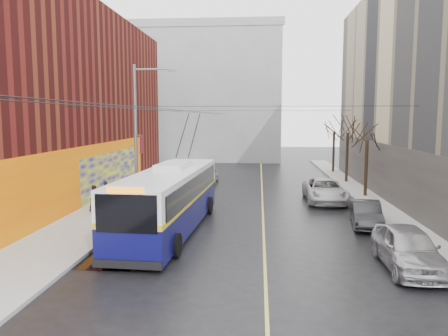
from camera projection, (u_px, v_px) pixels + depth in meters
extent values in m
plane|color=black|center=(226.00, 270.00, 16.79)|extent=(140.00, 140.00, 0.00)
cube|color=gray|center=(121.00, 204.00, 29.29)|extent=(4.00, 60.00, 0.15)
cube|color=gray|center=(380.00, 208.00, 27.94)|extent=(2.00, 60.00, 0.15)
cube|color=#BFB74C|center=(262.00, 201.00, 30.53)|extent=(0.12, 50.00, 0.01)
cube|color=#521210|center=(17.00, 101.00, 31.10)|extent=(12.00, 36.00, 14.00)
cube|color=orange|center=(79.00, 179.00, 27.24)|extent=(0.08, 28.00, 4.00)
cube|color=#180598|center=(112.00, 173.00, 33.23)|extent=(0.06, 12.00, 3.20)
cube|color=#4C4742|center=(388.00, 174.00, 29.62)|extent=(0.06, 36.00, 4.00)
cube|color=gray|center=(207.00, 94.00, 60.76)|extent=(20.00, 12.00, 18.00)
cube|color=gray|center=(202.00, 22.00, 53.92)|extent=(20.50, 0.40, 1.00)
cylinder|color=slate|center=(136.00, 139.00, 26.66)|extent=(0.20, 0.20, 9.00)
cube|color=#570C16|center=(141.00, 144.00, 26.67)|extent=(0.04, 0.60, 1.10)
cylinder|color=slate|center=(154.00, 69.00, 26.07)|extent=(2.40, 0.10, 0.10)
cube|color=slate|center=(172.00, 71.00, 26.00)|extent=(0.50, 0.22, 0.12)
cylinder|color=black|center=(189.00, 112.00, 31.21)|extent=(0.02, 60.00, 0.02)
cylinder|color=black|center=(203.00, 112.00, 31.13)|extent=(0.02, 60.00, 0.02)
cylinder|color=black|center=(235.00, 106.00, 21.98)|extent=(18.00, 0.02, 0.02)
cylinder|color=black|center=(245.00, 111.00, 37.82)|extent=(18.00, 0.02, 0.02)
cylinder|color=black|center=(366.00, 169.00, 31.67)|extent=(0.24, 0.24, 4.20)
cylinder|color=black|center=(347.00, 158.00, 38.58)|extent=(0.24, 0.24, 4.48)
cylinder|color=black|center=(334.00, 152.00, 45.52)|extent=(0.24, 0.24, 4.37)
cube|color=black|center=(108.00, 259.00, 18.10)|extent=(2.72, 2.81, 0.01)
ellipsoid|color=slate|center=(215.00, 80.00, 25.02)|extent=(0.44, 0.20, 0.12)
ellipsoid|color=slate|center=(234.00, 77.00, 26.34)|extent=(0.44, 0.20, 0.12)
ellipsoid|color=slate|center=(187.00, 108.00, 27.16)|extent=(0.44, 0.20, 0.12)
cube|color=#090841|center=(170.00, 212.00, 22.49)|extent=(3.39, 12.63, 1.56)
cube|color=silver|center=(169.00, 184.00, 22.31)|extent=(3.39, 12.63, 1.35)
cube|color=gold|center=(170.00, 197.00, 22.39)|extent=(3.43, 12.68, 0.23)
cube|color=black|center=(126.00, 214.00, 16.17)|extent=(2.40, 0.17, 1.46)
cube|color=black|center=(194.00, 172.00, 28.50)|extent=(2.40, 0.17, 1.25)
cube|color=black|center=(143.00, 185.00, 22.51)|extent=(0.67, 11.45, 1.04)
cube|color=black|center=(196.00, 187.00, 22.14)|extent=(0.67, 11.45, 1.04)
cube|color=silver|center=(174.00, 166.00, 23.24)|extent=(1.63, 3.20, 0.31)
cube|color=black|center=(127.00, 265.00, 16.35)|extent=(2.71, 0.27, 0.31)
cylinder|color=black|center=(114.00, 243.00, 18.62)|extent=(0.37, 1.06, 1.04)
cylinder|color=black|center=(176.00, 245.00, 18.26)|extent=(0.37, 1.06, 1.04)
cylinder|color=black|center=(166.00, 204.00, 26.82)|extent=(0.37, 1.06, 1.04)
cylinder|color=black|center=(209.00, 205.00, 26.46)|extent=(0.37, 1.06, 1.04)
cylinder|color=black|center=(183.00, 134.00, 26.70)|extent=(0.26, 3.62, 2.56)
cylinder|color=black|center=(194.00, 135.00, 26.61)|extent=(0.26, 3.62, 2.56)
imported|color=#A4A4A9|center=(408.00, 248.00, 16.84)|extent=(2.04, 4.92, 1.67)
imported|color=#272729|center=(366.00, 214.00, 23.41)|extent=(1.97, 4.28, 1.36)
imported|color=#BCBCBE|center=(325.00, 190.00, 30.19)|extent=(2.66, 5.74, 1.59)
imported|color=silver|center=(208.00, 176.00, 38.49)|extent=(1.58, 3.91, 1.33)
imported|color=black|center=(106.00, 193.00, 28.44)|extent=(0.53, 0.66, 1.58)
imported|color=black|center=(95.00, 198.00, 26.52)|extent=(0.94, 0.98, 1.60)
imported|color=black|center=(125.00, 200.00, 25.86)|extent=(0.91, 1.19, 1.63)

